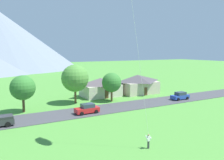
% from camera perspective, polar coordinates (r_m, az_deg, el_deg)
% --- Properties ---
extents(road_strip, '(160.00, 6.84, 0.08)m').
position_cam_1_polar(road_strip, '(42.17, -7.93, -7.86)').
color(road_strip, '#424247').
rests_on(road_strip, ground).
extents(house_leftmost, '(9.44, 6.76, 4.44)m').
position_cam_1_polar(house_leftmost, '(55.85, -2.81, -1.68)').
color(house_leftmost, beige).
rests_on(house_leftmost, ground).
extents(house_left_center, '(9.85, 7.76, 4.75)m').
position_cam_1_polar(house_left_center, '(60.28, 6.22, -0.89)').
color(house_left_center, beige).
rests_on(house_left_center, ground).
extents(tree_near_left, '(4.43, 4.43, 6.65)m').
position_cam_1_polar(tree_near_left, '(44.13, -21.03, -1.79)').
color(tree_near_left, '#4C3823').
rests_on(tree_near_left, ground).
extents(tree_left_of_center, '(5.66, 5.66, 8.11)m').
position_cam_1_polar(tree_left_of_center, '(48.71, -9.05, 0.43)').
color(tree_left_of_center, brown).
rests_on(tree_left_of_center, ground).
extents(tree_center, '(4.21, 4.21, 6.24)m').
position_cam_1_polar(tree_center, '(50.05, -0.10, -0.62)').
color(tree_center, brown).
rests_on(tree_center, ground).
extents(parked_car_red_west_end, '(4.24, 2.15, 1.68)m').
position_cam_1_polar(parked_car_red_west_end, '(41.16, -6.11, -7.02)').
color(parked_car_red_west_end, red).
rests_on(parked_car_red_west_end, road_strip).
extents(parked_car_blue_mid_west, '(4.23, 2.14, 1.68)m').
position_cam_1_polar(parked_car_blue_mid_west, '(54.29, 16.34, -3.77)').
color(parked_car_blue_mid_west, '#2847A8').
rests_on(parked_car_blue_mid_west, road_strip).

